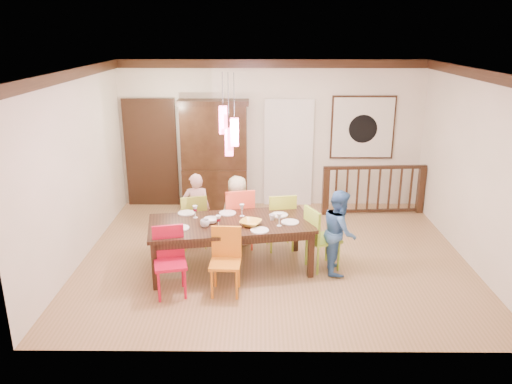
{
  "coord_description": "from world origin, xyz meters",
  "views": [
    {
      "loc": [
        -0.23,
        -7.26,
        3.45
      ],
      "look_at": [
        -0.28,
        -0.02,
        1.07
      ],
      "focal_mm": 35.0,
      "sensor_mm": 36.0,
      "label": 1
    }
  ],
  "objects_px": {
    "balustrade": "(374,189)",
    "person_far_mid": "(238,211)",
    "dining_table": "(231,227)",
    "person_far_left": "(197,210)",
    "chair_end_right": "(323,234)",
    "china_hutch": "(214,155)",
    "person_end_right": "(340,231)",
    "chair_far_left": "(193,216)"
  },
  "relations": [
    {
      "from": "balustrade",
      "to": "person_far_left",
      "type": "height_order",
      "value": "person_far_left"
    },
    {
      "from": "dining_table",
      "to": "chair_far_left",
      "type": "height_order",
      "value": "chair_far_left"
    },
    {
      "from": "balustrade",
      "to": "person_far_left",
      "type": "distance_m",
      "value": 3.59
    },
    {
      "from": "dining_table",
      "to": "person_end_right",
      "type": "height_order",
      "value": "person_end_right"
    },
    {
      "from": "person_far_mid",
      "to": "chair_end_right",
      "type": "bearing_deg",
      "value": 122.67
    },
    {
      "from": "person_far_mid",
      "to": "person_end_right",
      "type": "bearing_deg",
      "value": 124.15
    },
    {
      "from": "chair_end_right",
      "to": "china_hutch",
      "type": "xyz_separation_m",
      "value": [
        -1.84,
        2.71,
        0.53
      ]
    },
    {
      "from": "balustrade",
      "to": "person_far_mid",
      "type": "relative_size",
      "value": 1.68
    },
    {
      "from": "chair_far_left",
      "to": "person_far_mid",
      "type": "distance_m",
      "value": 0.74
    },
    {
      "from": "china_hutch",
      "to": "person_far_mid",
      "type": "relative_size",
      "value": 1.81
    },
    {
      "from": "dining_table",
      "to": "person_end_right",
      "type": "xyz_separation_m",
      "value": [
        1.6,
        -0.05,
        -0.05
      ]
    },
    {
      "from": "person_far_left",
      "to": "person_end_right",
      "type": "xyz_separation_m",
      "value": [
        2.21,
        -0.92,
        0.01
      ]
    },
    {
      "from": "china_hutch",
      "to": "person_end_right",
      "type": "distance_m",
      "value": 3.51
    },
    {
      "from": "chair_far_left",
      "to": "balustrade",
      "type": "height_order",
      "value": "balustrade"
    },
    {
      "from": "dining_table",
      "to": "china_hutch",
      "type": "bearing_deg",
      "value": 89.68
    },
    {
      "from": "chair_end_right",
      "to": "china_hutch",
      "type": "height_order",
      "value": "china_hutch"
    },
    {
      "from": "balustrade",
      "to": "person_far_mid",
      "type": "distance_m",
      "value": 3.0
    },
    {
      "from": "balustrade",
      "to": "person_far_left",
      "type": "bearing_deg",
      "value": -158.26
    },
    {
      "from": "chair_far_left",
      "to": "person_end_right",
      "type": "relative_size",
      "value": 0.74
    },
    {
      "from": "balustrade",
      "to": "person_end_right",
      "type": "xyz_separation_m",
      "value": [
        -1.04,
        -2.45,
        0.13
      ]
    },
    {
      "from": "person_end_right",
      "to": "chair_end_right",
      "type": "bearing_deg",
      "value": 72.02
    },
    {
      "from": "dining_table",
      "to": "balustrade",
      "type": "height_order",
      "value": "balustrade"
    },
    {
      "from": "balustrade",
      "to": "person_far_mid",
      "type": "height_order",
      "value": "person_far_mid"
    },
    {
      "from": "dining_table",
      "to": "china_hutch",
      "type": "height_order",
      "value": "china_hutch"
    },
    {
      "from": "balustrade",
      "to": "person_far_left",
      "type": "xyz_separation_m",
      "value": [
        -3.25,
        -1.53,
        0.12
      ]
    },
    {
      "from": "chair_end_right",
      "to": "china_hutch",
      "type": "relative_size",
      "value": 0.45
    },
    {
      "from": "person_far_left",
      "to": "china_hutch",
      "type": "bearing_deg",
      "value": -100.79
    },
    {
      "from": "chair_end_right",
      "to": "balustrade",
      "type": "xyz_separation_m",
      "value": [
        1.27,
        2.37,
        -0.06
      ]
    },
    {
      "from": "chair_end_right",
      "to": "person_end_right",
      "type": "distance_m",
      "value": 0.25
    },
    {
      "from": "dining_table",
      "to": "chair_end_right",
      "type": "bearing_deg",
      "value": -8.31
    },
    {
      "from": "chair_end_right",
      "to": "balustrade",
      "type": "height_order",
      "value": "chair_end_right"
    },
    {
      "from": "person_end_right",
      "to": "dining_table",
      "type": "bearing_deg",
      "value": 91.57
    },
    {
      "from": "dining_table",
      "to": "person_far_left",
      "type": "distance_m",
      "value": 1.06
    },
    {
      "from": "chair_end_right",
      "to": "person_far_mid",
      "type": "xyz_separation_m",
      "value": [
        -1.31,
        0.83,
        0.04
      ]
    },
    {
      "from": "chair_far_left",
      "to": "china_hutch",
      "type": "relative_size",
      "value": 0.43
    },
    {
      "from": "china_hutch",
      "to": "dining_table",
      "type": "bearing_deg",
      "value": -80.4
    },
    {
      "from": "dining_table",
      "to": "person_far_left",
      "type": "bearing_deg",
      "value": 115.03
    },
    {
      "from": "chair_end_right",
      "to": "balustrade",
      "type": "bearing_deg",
      "value": -51.5
    },
    {
      "from": "chair_far_left",
      "to": "chair_end_right",
      "type": "relative_size",
      "value": 0.95
    },
    {
      "from": "balustrade",
      "to": "chair_far_left",
      "type": "bearing_deg",
      "value": -157.93
    },
    {
      "from": "dining_table",
      "to": "person_far_left",
      "type": "xyz_separation_m",
      "value": [
        -0.61,
        0.87,
        -0.06
      ]
    },
    {
      "from": "person_far_mid",
      "to": "person_far_left",
      "type": "bearing_deg",
      "value": -25.43
    }
  ]
}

